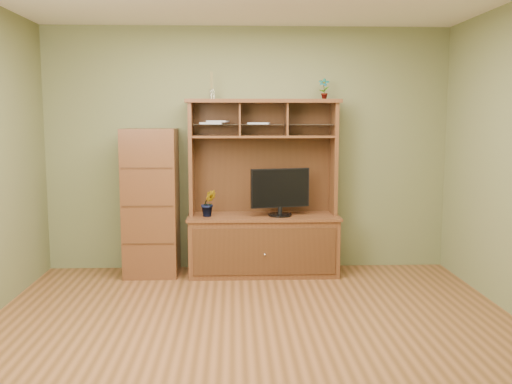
{
  "coord_description": "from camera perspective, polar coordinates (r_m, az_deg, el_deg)",
  "views": [
    {
      "loc": [
        -0.16,
        -4.4,
        1.7
      ],
      "look_at": [
        0.06,
        1.2,
        0.97
      ],
      "focal_mm": 40.0,
      "sensor_mm": 36.0,
      "label": 1
    }
  ],
  "objects": [
    {
      "name": "orchid_plant",
      "position": [
        6.12,
        -4.77,
        -1.12
      ],
      "size": [
        0.18,
        0.15,
        0.29
      ],
      "primitive_type": "imported",
      "rotation": [
        0.0,
        0.0,
        0.15
      ],
      "color": "#25581E",
      "rests_on": "media_hutch"
    },
    {
      "name": "room",
      "position": [
        4.42,
        -0.17,
        2.87
      ],
      "size": [
        4.54,
        4.04,
        2.74
      ],
      "color": "brown",
      "rests_on": "ground"
    },
    {
      "name": "media_hutch",
      "position": [
        6.25,
        0.72,
        -3.44
      ],
      "size": [
        1.66,
        0.61,
        1.9
      ],
      "color": "#4A2315",
      "rests_on": "room"
    },
    {
      "name": "magazines",
      "position": [
        6.21,
        -2.72,
        6.94
      ],
      "size": [
        0.76,
        0.22,
        0.04
      ],
      "color": "#BABBC0",
      "rests_on": "media_hutch"
    },
    {
      "name": "side_cabinet",
      "position": [
        6.26,
        -10.45,
        -1.03
      ],
      "size": [
        0.57,
        0.52,
        1.59
      ],
      "color": "#4A2315",
      "rests_on": "room"
    },
    {
      "name": "top_plant",
      "position": [
        6.29,
        6.82,
        10.22
      ],
      "size": [
        0.14,
        0.11,
        0.23
      ],
      "primitive_type": "imported",
      "rotation": [
        0.0,
        0.0,
        -0.24
      ],
      "color": "#2D5D20",
      "rests_on": "media_hutch"
    },
    {
      "name": "monitor",
      "position": [
        6.12,
        2.43,
        0.1
      ],
      "size": [
        0.64,
        0.25,
        0.52
      ],
      "rotation": [
        0.0,
        0.0,
        0.23
      ],
      "color": "black",
      "rests_on": "media_hutch"
    },
    {
      "name": "reed_diffuser",
      "position": [
        6.22,
        -4.46,
        10.29
      ],
      "size": [
        0.06,
        0.06,
        0.29
      ],
      "color": "silver",
      "rests_on": "media_hutch"
    }
  ]
}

